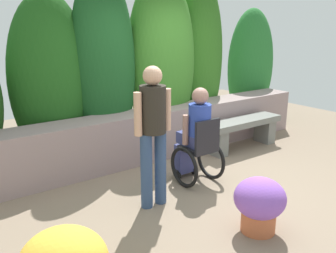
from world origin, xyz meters
name	(u,v)px	position (x,y,z in m)	size (l,w,h in m)	color
ground_plane	(214,186)	(0.00, 0.00, 0.00)	(10.79, 10.79, 0.00)	gray
stone_retaining_wall	(154,133)	(0.00, 1.45, 0.39)	(6.26, 0.54, 0.78)	gray
hedge_backdrop	(125,72)	(-0.17, 2.05, 1.34)	(7.15, 1.12, 2.98)	#214D19
stone_bench	(243,129)	(1.48, 0.88, 0.35)	(1.56, 0.41, 0.52)	slate
person_in_wheelchair	(197,139)	(-0.10, 0.25, 0.62)	(0.53, 0.66, 1.33)	black
person_standing_companion	(153,128)	(-0.95, 0.03, 0.97)	(0.49, 0.30, 1.68)	navy
flower_pot_red_accent	(259,203)	(-0.39, -1.11, 0.33)	(0.54, 0.54, 0.60)	#BF613B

